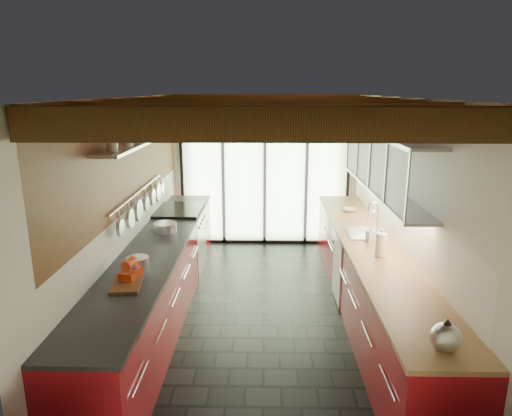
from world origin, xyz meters
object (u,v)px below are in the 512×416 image
soap_bottle (371,234)px  stand_mixer (131,271)px  kettle (446,336)px  paper_towel (381,245)px  bowl (350,210)px

soap_bottle → stand_mixer: bearing=-155.1°
soap_bottle → kettle: bearing=-90.0°
paper_towel → stand_mixer: bearing=-164.8°
paper_towel → bowl: size_ratio=1.62×
stand_mixer → soap_bottle: bearing=24.9°
kettle → bowl: kettle is taller
stand_mixer → paper_towel: 2.63m
kettle → paper_towel: paper_towel is taller
stand_mixer → soap_bottle: 2.80m
bowl → stand_mixer: bearing=-134.6°
stand_mixer → bowl: bearing=45.4°
bowl → paper_towel: bearing=-90.0°
kettle → paper_towel: bearing=90.0°
stand_mixer → soap_bottle: stand_mixer is taller
bowl → soap_bottle: bearing=-90.0°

